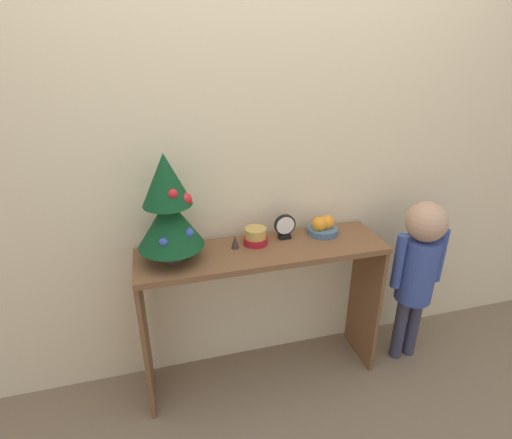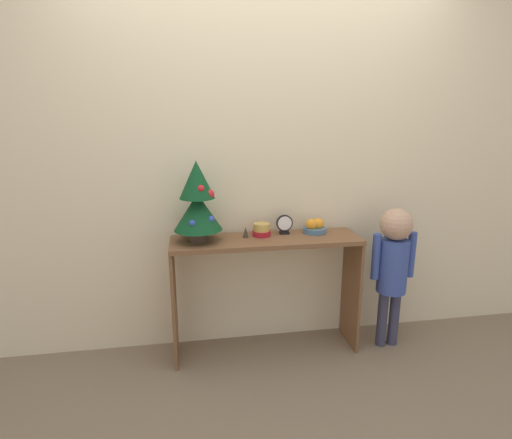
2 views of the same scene
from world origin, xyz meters
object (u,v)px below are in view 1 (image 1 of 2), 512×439
(fruit_bowl, at_px, (323,227))
(desk_clock, at_px, (285,227))
(child_figure, at_px, (419,262))
(mini_tree, at_px, (168,209))
(singing_bowl, at_px, (256,236))
(figurine, at_px, (235,242))

(fruit_bowl, xyz_separation_m, desk_clock, (-0.21, 0.00, 0.02))
(fruit_bowl, xyz_separation_m, child_figure, (0.51, -0.15, -0.21))
(desk_clock, bearing_deg, fruit_bowl, -0.44)
(mini_tree, distance_m, singing_bowl, 0.47)
(desk_clock, xyz_separation_m, figurine, (-0.27, -0.04, -0.03))
(mini_tree, bearing_deg, figurine, 6.20)
(mini_tree, height_order, figurine, mini_tree)
(child_figure, bearing_deg, figurine, 173.18)
(fruit_bowl, height_order, figurine, fruit_bowl)
(child_figure, bearing_deg, singing_bowl, 171.08)
(singing_bowl, xyz_separation_m, child_figure, (0.88, -0.14, -0.21))
(figurine, bearing_deg, mini_tree, -173.80)
(fruit_bowl, relative_size, figurine, 2.29)
(mini_tree, bearing_deg, singing_bowl, 7.29)
(mini_tree, relative_size, figurine, 7.32)
(fruit_bowl, bearing_deg, singing_bowl, -177.40)
(mini_tree, distance_m, desk_clock, 0.60)
(desk_clock, bearing_deg, singing_bowl, -173.42)
(singing_bowl, height_order, figurine, singing_bowl)
(mini_tree, relative_size, desk_clock, 3.87)
(singing_bowl, distance_m, child_figure, 0.91)
(child_figure, bearing_deg, fruit_bowl, 163.10)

